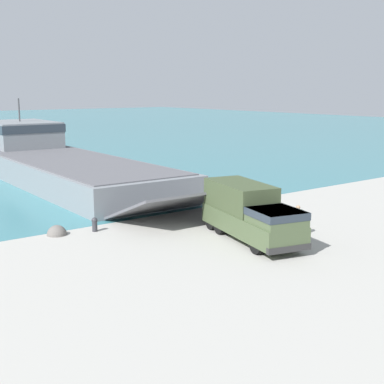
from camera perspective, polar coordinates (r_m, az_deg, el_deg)
ground_plane at (r=32.52m, az=5.44°, el=-3.63°), size 240.00×240.00×0.00m
landing_craft at (r=51.90m, az=-14.78°, el=3.43°), size 9.73×37.15×7.20m
military_truck at (r=29.40m, az=6.22°, el=-2.19°), size 4.13×7.92×2.98m
soldier_on_ramp at (r=30.46m, az=11.21°, el=-2.78°), size 0.40×0.50×1.79m
mooring_bollard at (r=31.57m, az=-10.35°, el=-3.36°), size 0.35×0.35×0.84m
shoreline_rock_a at (r=31.38m, az=-14.21°, el=-4.46°), size 1.13×1.13×1.13m
shoreline_rock_b at (r=38.91m, az=4.87°, el=-1.20°), size 0.94×0.94×0.94m
shoreline_rock_c at (r=41.48m, az=8.12°, el=-0.51°), size 1.15×1.15×1.15m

